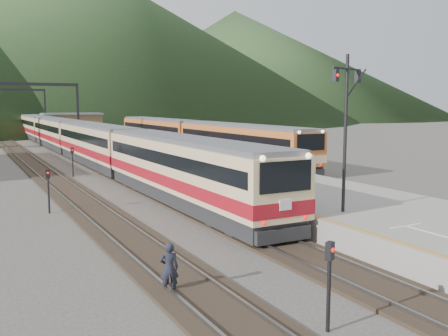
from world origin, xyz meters
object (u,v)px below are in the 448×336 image
signal_mast (346,117)px  worker (169,268)px  main_train (74,138)px  second_train (193,137)px

signal_mast → worker: (-9.08, -2.76, -4.28)m
main_train → signal_mast: (3.44, -38.59, 3.07)m
second_train → worker: 39.68m
main_train → worker: size_ratio=51.15×
second_train → worker: size_ratio=26.57×
signal_mast → worker: 10.41m
second_train → worker: second_train is taller
main_train → second_train: (11.50, -5.59, 0.08)m
second_train → signal_mast: (-8.06, -33.00, 2.99)m
second_train → signal_mast: 34.10m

